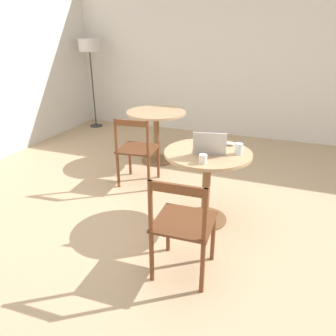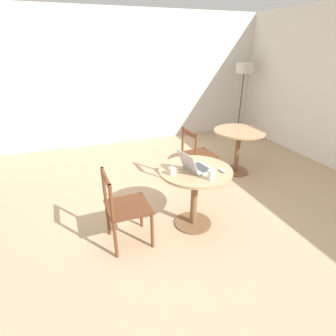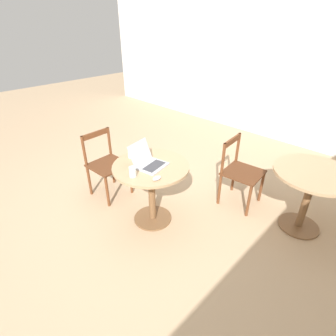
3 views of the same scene
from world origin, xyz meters
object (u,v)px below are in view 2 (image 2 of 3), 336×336
chair_mid_left (197,155)px  laptop (196,166)px  drinking_glass (211,175)px  cafe_table_near (195,183)px  mouse (222,170)px  cafe_table_mid (238,140)px  mug (172,171)px  chair_near_left (124,208)px  floor_lamp (244,71)px

chair_mid_left → laptop: size_ratio=2.28×
chair_mid_left → drinking_glass: bearing=-110.8°
cafe_table_near → mouse: 0.35m
cafe_table_near → cafe_table_mid: size_ratio=1.00×
laptop → mouse: laptop is taller
cafe_table_mid → drinking_glass: drinking_glass is taller
mouse → drinking_glass: 0.25m
cafe_table_mid → chair_mid_left: 0.81m
drinking_glass → mouse: bearing=30.7°
mouse → mug: 0.56m
cafe_table_mid → chair_near_left: 2.46m
laptop → mouse: (0.27, -0.13, -0.03)m
cafe_table_near → floor_lamp: bearing=48.5°
cafe_table_near → floor_lamp: floor_lamp is taller
mug → chair_mid_left: bearing=51.8°
chair_near_left → chair_mid_left: (1.38, 1.06, 0.00)m
mouse → cafe_table_near: bearing=149.1°
drinking_glass → cafe_table_mid: bearing=46.8°
chair_near_left → mouse: 1.15m
chair_mid_left → drinking_glass: (-0.49, -1.30, 0.35)m
chair_near_left → cafe_table_mid: bearing=27.5°
chair_near_left → mouse: chair_near_left is taller
cafe_table_near → laptop: bearing=-119.2°
laptop → mug: laptop is taller
cafe_table_near → floor_lamp: 4.09m
floor_lamp → cafe_table_near: bearing=-131.5°
mug → cafe_table_near: bearing=6.0°
cafe_table_mid → laptop: bearing=-140.2°
chair_near_left → mug: size_ratio=8.18×
cafe_table_mid → mug: bearing=-145.2°
chair_mid_left → chair_near_left: bearing=-142.5°
cafe_table_near → mug: bearing=-174.0°
floor_lamp → laptop: (-2.65, -3.01, -0.68)m
mouse → drinking_glass: size_ratio=0.94×
chair_near_left → cafe_table_near: bearing=2.5°
cafe_table_mid → cafe_table_near: bearing=-140.5°
cafe_table_mid → drinking_glass: size_ratio=7.92×
floor_lamp → mug: floor_lamp is taller
cafe_table_near → cafe_table_mid: (1.33, 1.10, 0.00)m
cafe_table_near → chair_near_left: chair_near_left is taller
cafe_table_near → mug: (-0.29, -0.03, 0.21)m
floor_lamp → laptop: bearing=-131.4°
chair_mid_left → laptop: 1.23m
chair_mid_left → mug: 1.38m
cafe_table_mid → chair_near_left: (-2.18, -1.14, -0.13)m
mug → drinking_glass: size_ratio=1.00×
floor_lamp → mug: size_ratio=15.61×
chair_near_left → drinking_glass: 0.98m
cafe_table_mid → drinking_glass: (-1.30, -1.38, 0.22)m
cafe_table_mid → mug: 1.99m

